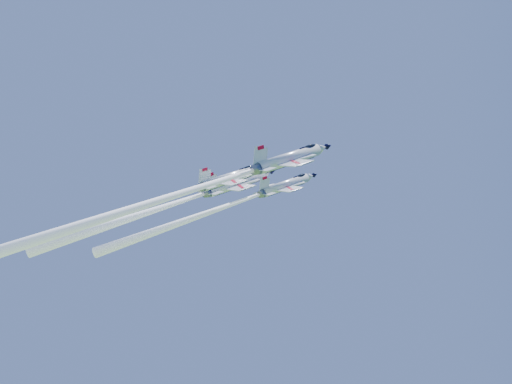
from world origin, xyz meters
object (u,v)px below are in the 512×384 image
(jet_left, at_px, (175,203))
(jet_slot, at_px, (110,216))
(jet_right, at_px, (156,201))
(jet_lead, at_px, (227,206))

(jet_left, height_order, jet_slot, jet_slot)
(jet_right, bearing_deg, jet_lead, 114.89)
(jet_slot, bearing_deg, jet_right, 40.20)
(jet_lead, distance_m, jet_right, 20.13)
(jet_left, height_order, jet_right, jet_right)
(jet_left, xyz_separation_m, jet_slot, (-2.21, -16.47, -4.89))
(jet_lead, height_order, jet_left, jet_lead)
(jet_left, bearing_deg, jet_lead, 61.11)
(jet_left, relative_size, jet_right, 0.60)
(jet_right, xyz_separation_m, jet_slot, (-6.53, -0.65, -1.87))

